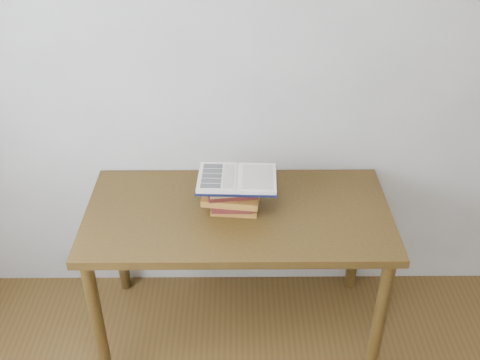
{
  "coord_description": "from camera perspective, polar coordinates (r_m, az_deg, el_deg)",
  "views": [
    {
      "loc": [
        -0.09,
        -0.74,
        2.34
      ],
      "look_at": [
        -0.07,
        1.34,
        0.97
      ],
      "focal_mm": 42.0,
      "sensor_mm": 36.0,
      "label": 1
    }
  ],
  "objects": [
    {
      "name": "book_stack",
      "position": [
        2.61,
        -0.76,
        -1.52
      ],
      "size": [
        0.28,
        0.2,
        0.15
      ],
      "color": "#9D6723",
      "rests_on": "desk"
    },
    {
      "name": "desk",
      "position": [
        2.7,
        -0.2,
        -4.81
      ],
      "size": [
        1.43,
        0.72,
        0.77
      ],
      "color": "#493312",
      "rests_on": "ground"
    },
    {
      "name": "open_book",
      "position": [
        2.56,
        -0.29,
        0.13
      ],
      "size": [
        0.37,
        0.27,
        0.03
      ],
      "rotation": [
        0.0,
        0.0,
        -0.04
      ],
      "color": "black",
      "rests_on": "book_stack"
    },
    {
      "name": "room_shell",
      "position": [
        1.03,
        0.18,
        -10.36
      ],
      "size": [
        3.54,
        3.54,
        2.62
      ],
      "color": "beige",
      "rests_on": "ground"
    }
  ]
}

